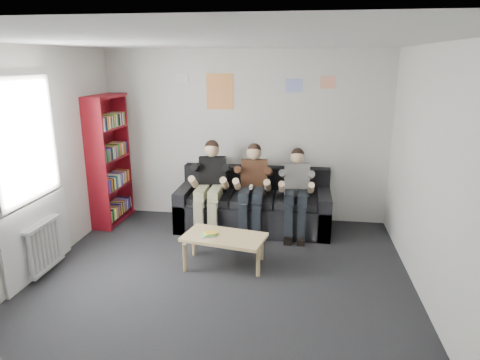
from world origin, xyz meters
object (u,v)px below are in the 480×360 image
Objects in this scene: sofa at (254,207)px; person_left at (210,187)px; person_middle at (253,189)px; coffee_table at (224,239)px; person_right at (296,192)px; bookshelf at (110,160)px.

person_left reaches higher than sofa.
person_middle is at bearing -8.93° from person_left.
coffee_table is at bearing -99.25° from sofa.
coffee_table is (-0.22, -1.36, 0.03)m from sofa.
person_right is (1.29, 0.00, -0.03)m from person_left.
person_right is (0.64, 0.00, -0.02)m from person_middle.
sofa reaches higher than coffee_table.
bookshelf reaches higher than person_right.
person_right is at bearing -17.37° from sofa.
person_right is at bearing 0.78° from bookshelf.
sofa is at bearing 8.71° from person_left.
person_left is 0.65m from person_middle.
person_middle reaches higher than coffee_table.
person_left reaches higher than person_right.
bookshelf reaches higher than person_middle.
bookshelf is 2.51m from coffee_table.
person_middle is at bearing 175.39° from person_right.
person_left is at bearing -1.49° from bookshelf.
bookshelf is 1.66m from person_left.
person_left is (-0.64, -0.21, 0.36)m from sofa.
coffee_table is 1.48m from person_right.
person_left is at bearing -162.23° from sofa.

